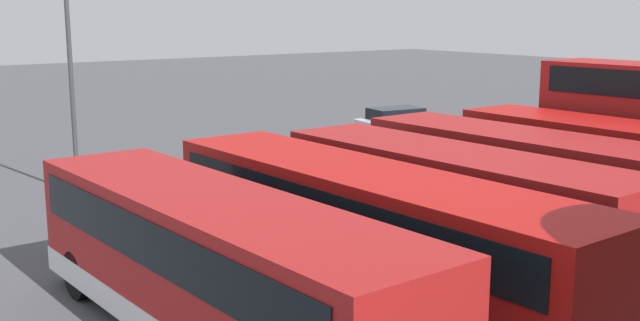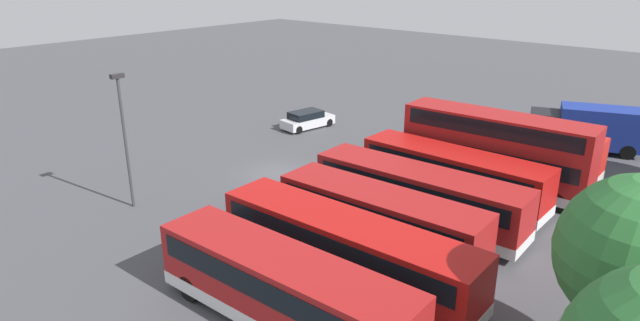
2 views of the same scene
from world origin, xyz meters
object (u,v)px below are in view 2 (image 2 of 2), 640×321
Objects in this scene: bus_single_deck_fifth at (380,220)px; bus_single_deck_sixth at (346,249)px; car_hatchback_silver at (307,120)px; bus_single_deck_seventh at (283,289)px; bus_single_deck_near_end at (508,145)px; bus_single_deck_third at (453,174)px; box_truck_blue at (588,127)px; bus_single_deck_fourth at (418,195)px; lamp_post_tall at (124,131)px; bus_double_decker_second at (495,149)px.

bus_single_deck_fifth is 3.24m from bus_single_deck_sixth.
bus_single_deck_seventh is at bearing 40.39° from car_hatchback_silver.
bus_single_deck_fifth is (14.41, 0.03, -0.00)m from bus_single_deck_near_end.
bus_single_deck_near_end is at bearing 178.70° from bus_single_deck_third.
box_truck_blue reaches higher than bus_single_deck_fifth.
bus_single_deck_seventh is at bearing 4.21° from bus_single_deck_fourth.
box_truck_blue is at bearing 149.18° from lamp_post_tall.
bus_double_decker_second is 16.95m from car_hatchback_silver.
bus_double_decker_second reaches higher than bus_single_deck_sixth.
bus_single_deck_fifth is (7.35, 0.19, -0.00)m from bus_single_deck_third.
lamp_post_tall is (4.95, -13.19, 2.78)m from bus_single_deck_fifth.
bus_single_deck_near_end is 21.43m from bus_single_deck_seventh.
bus_single_deck_seventh is (10.62, 0.78, -0.00)m from bus_single_deck_fourth.
box_truck_blue reaches higher than bus_single_deck_near_end.
box_truck_blue is at bearing 159.37° from bus_single_deck_near_end.
bus_single_deck_third is at bearing -176.81° from bus_single_deck_seventh.
bus_single_deck_third is 0.97× the size of bus_single_deck_seventh.
bus_single_deck_near_end is 7.06m from bus_single_deck_third.
box_truck_blue reaches higher than bus_single_deck_sixth.
bus_double_decker_second is at bearing 176.61° from bus_single_deck_fifth.
bus_single_deck_fifth is 1.30× the size of box_truck_blue.
bus_double_decker_second is at bearing 179.90° from bus_single_deck_seventh.
lamp_post_tall reaches higher than bus_single_deck_seventh.
bus_single_deck_fifth is at bearing 1.51° from bus_single_deck_third.
bus_double_decker_second is at bearing 83.63° from car_hatchback_silver.
bus_single_deck_near_end is 1.53× the size of lamp_post_tall.
bus_single_deck_fourth is (7.16, -0.81, -0.83)m from bus_double_decker_second.
box_truck_blue is (-21.73, 2.72, 0.09)m from bus_single_deck_fifth.
bus_single_deck_seventh is at bearing 1.33° from bus_single_deck_sixth.
bus_single_deck_near_end is 23.57m from lamp_post_tall.
bus_single_deck_near_end is 0.95× the size of bus_single_deck_sixth.
box_truck_blue reaches higher than bus_single_deck_fourth.
lamp_post_tall is (19.36, -13.16, 2.78)m from bus_single_deck_near_end.
lamp_post_tall is at bearing -69.45° from bus_single_deck_fifth.
bus_single_deck_seventh is (17.78, -0.03, -0.83)m from bus_double_decker_second.
bus_single_deck_fourth is 1.03× the size of bus_single_deck_seventh.
bus_double_decker_second is 1.04× the size of bus_single_deck_third.
lamp_post_tall is (-2.06, -13.80, 2.78)m from bus_single_deck_seventh.
bus_single_deck_fifth is 2.22× the size of car_hatchback_silver.
bus_single_deck_fifth is at bearing -170.79° from bus_single_deck_sixth.
box_truck_blue is at bearing 170.91° from bus_single_deck_fourth.
bus_single_deck_fifth reaches higher than car_hatchback_silver.
bus_single_deck_sixth is 1.09× the size of bus_single_deck_seventh.
box_truck_blue is 1.71× the size of car_hatchback_silver.
box_truck_blue is at bearing 169.23° from bus_double_decker_second.
bus_single_deck_fifth is 14.36m from lamp_post_tall.
car_hatchback_silver is (-9.03, -15.94, -0.92)m from bus_single_deck_fourth.
box_truck_blue is at bearing 168.53° from bus_single_deck_third.
bus_double_decker_second reaches higher than car_hatchback_silver.
car_hatchback_silver is (1.77, -16.08, -0.92)m from bus_single_deck_near_end.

